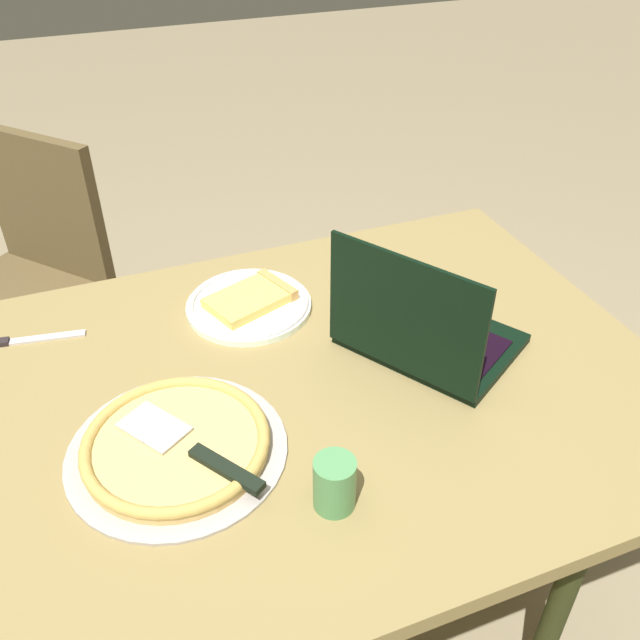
{
  "coord_description": "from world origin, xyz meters",
  "views": [
    {
      "loc": [
        -0.32,
        -0.88,
        1.57
      ],
      "look_at": [
        0.04,
        0.05,
        0.83
      ],
      "focal_mm": 38.05,
      "sensor_mm": 36.0,
      "label": 1
    }
  ],
  "objects_px": {
    "chair_near": "(28,273)",
    "table_knife": "(6,342)",
    "drink_cup": "(335,483)",
    "dining_table": "(310,405)",
    "pizza_plate": "(250,303)",
    "laptop": "(423,331)",
    "pizza_tray": "(177,445)"
  },
  "relations": [
    {
      "from": "pizza_plate",
      "to": "chair_near",
      "type": "height_order",
      "value": "chair_near"
    },
    {
      "from": "laptop",
      "to": "pizza_tray",
      "type": "xyz_separation_m",
      "value": [
        -0.49,
        -0.08,
        -0.04
      ]
    },
    {
      "from": "laptop",
      "to": "chair_near",
      "type": "bearing_deg",
      "value": 126.95
    },
    {
      "from": "laptop",
      "to": "table_knife",
      "type": "xyz_separation_m",
      "value": [
        -0.75,
        0.32,
        -0.05
      ]
    },
    {
      "from": "chair_near",
      "to": "table_knife",
      "type": "bearing_deg",
      "value": -90.58
    },
    {
      "from": "pizza_tray",
      "to": "table_knife",
      "type": "height_order",
      "value": "pizza_tray"
    },
    {
      "from": "laptop",
      "to": "pizza_tray",
      "type": "distance_m",
      "value": 0.5
    },
    {
      "from": "pizza_tray",
      "to": "chair_near",
      "type": "distance_m",
      "value": 1.13
    },
    {
      "from": "pizza_plate",
      "to": "chair_near",
      "type": "distance_m",
      "value": 0.9
    },
    {
      "from": "laptop",
      "to": "chair_near",
      "type": "xyz_separation_m",
      "value": [
        -0.74,
        0.98,
        -0.28
      ]
    },
    {
      "from": "laptop",
      "to": "drink_cup",
      "type": "xyz_separation_m",
      "value": [
        -0.29,
        -0.27,
        -0.01
      ]
    },
    {
      "from": "pizza_plate",
      "to": "pizza_tray",
      "type": "xyz_separation_m",
      "value": [
        -0.22,
        -0.35,
        0.0
      ]
    },
    {
      "from": "dining_table",
      "to": "laptop",
      "type": "distance_m",
      "value": 0.25
    },
    {
      "from": "chair_near",
      "to": "laptop",
      "type": "bearing_deg",
      "value": -53.05
    },
    {
      "from": "laptop",
      "to": "pizza_tray",
      "type": "relative_size",
      "value": 1.09
    },
    {
      "from": "dining_table",
      "to": "pizza_tray",
      "type": "distance_m",
      "value": 0.29
    },
    {
      "from": "chair_near",
      "to": "pizza_plate",
      "type": "bearing_deg",
      "value": -56.65
    },
    {
      "from": "dining_table",
      "to": "pizza_plate",
      "type": "bearing_deg",
      "value": 98.13
    },
    {
      "from": "laptop",
      "to": "chair_near",
      "type": "distance_m",
      "value": 1.26
    },
    {
      "from": "dining_table",
      "to": "chair_near",
      "type": "xyz_separation_m",
      "value": [
        -0.51,
        0.98,
        -0.17
      ]
    },
    {
      "from": "pizza_tray",
      "to": "drink_cup",
      "type": "height_order",
      "value": "drink_cup"
    },
    {
      "from": "drink_cup",
      "to": "chair_near",
      "type": "xyz_separation_m",
      "value": [
        -0.45,
        1.26,
        -0.28
      ]
    },
    {
      "from": "table_knife",
      "to": "pizza_tray",
      "type": "bearing_deg",
      "value": -57.64
    },
    {
      "from": "drink_cup",
      "to": "chair_near",
      "type": "bearing_deg",
      "value": 109.67
    },
    {
      "from": "pizza_tray",
      "to": "chair_near",
      "type": "xyz_separation_m",
      "value": [
        -0.25,
        1.07,
        -0.25
      ]
    },
    {
      "from": "pizza_tray",
      "to": "chair_near",
      "type": "bearing_deg",
      "value": 103.16
    },
    {
      "from": "dining_table",
      "to": "pizza_plate",
      "type": "relative_size",
      "value": 5.02
    },
    {
      "from": "dining_table",
      "to": "table_knife",
      "type": "relative_size",
      "value": 5.32
    },
    {
      "from": "dining_table",
      "to": "laptop",
      "type": "xyz_separation_m",
      "value": [
        0.23,
        0.0,
        0.11
      ]
    },
    {
      "from": "laptop",
      "to": "pizza_plate",
      "type": "relative_size",
      "value": 1.5
    },
    {
      "from": "dining_table",
      "to": "pizza_tray",
      "type": "height_order",
      "value": "pizza_tray"
    },
    {
      "from": "table_knife",
      "to": "chair_near",
      "type": "relative_size",
      "value": 0.28
    }
  ]
}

